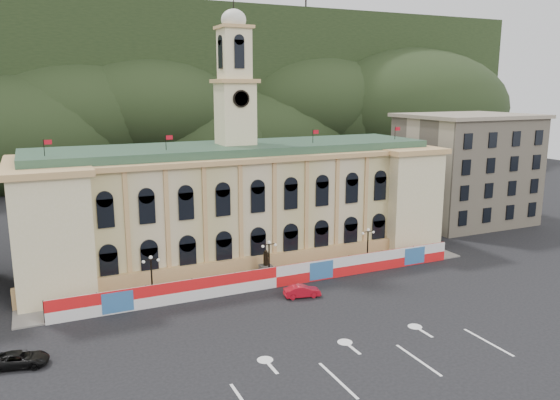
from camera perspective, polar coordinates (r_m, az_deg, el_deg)
name	(u,v)px	position (r m, az deg, el deg)	size (l,w,h in m)	color
ground	(342,340)	(52.64, 6.50, -14.32)	(260.00, 260.00, 0.00)	black
lane_markings	(373,364)	(48.92, 9.65, -16.56)	(26.00, 10.00, 0.02)	white
hill_ridge	(122,100)	(164.22, -16.16, 10.02)	(230.00, 80.00, 64.00)	black
city_hall	(238,202)	(73.90, -4.45, -0.18)	(56.20, 17.60, 37.10)	beige
side_building_right	(466,168)	(99.30, 18.82, 3.15)	(21.00, 17.00, 18.60)	#B7A78D
hoarding_fence	(276,277)	(64.49, -0.40, -8.03)	(50.00, 0.44, 2.50)	red
pavement	(267,279)	(67.18, -1.39, -8.27)	(56.00, 5.50, 0.16)	slate
statue	(266,270)	(67.03, -1.48, -7.32)	(1.40, 1.40, 3.72)	#595651
lamp_left	(152,274)	(61.64, -13.28, -7.51)	(1.96, 0.44, 5.15)	black
lamp_center	(269,257)	(65.56, -1.15, -6.02)	(1.96, 0.44, 5.15)	black
lamp_right	(368,244)	(72.03, 9.15, -4.53)	(1.96, 0.44, 5.15)	black
red_sedan	(302,291)	(61.83, 2.32, -9.50)	(4.30, 2.20, 1.35)	#A90C1A
black_suv	(20,359)	(52.45, -25.55, -14.78)	(5.04, 3.19, 1.30)	black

